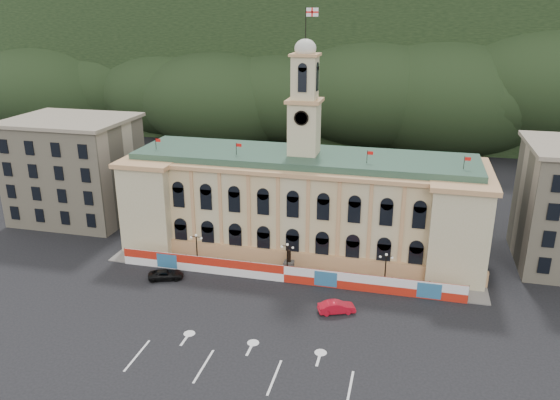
% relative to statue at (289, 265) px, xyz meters
% --- Properties ---
extents(ground, '(260.00, 260.00, 0.00)m').
position_rel_statue_xyz_m(ground, '(0.00, -18.00, -1.19)').
color(ground, black).
rests_on(ground, ground).
extents(lane_markings, '(26.00, 10.00, 0.02)m').
position_rel_statue_xyz_m(lane_markings, '(0.00, -23.00, -1.18)').
color(lane_markings, white).
rests_on(lane_markings, ground).
extents(hill_ridge, '(230.00, 80.00, 64.00)m').
position_rel_statue_xyz_m(hill_ridge, '(0.03, 103.99, 18.30)').
color(hill_ridge, black).
rests_on(hill_ridge, ground).
extents(city_hall, '(56.20, 17.60, 37.10)m').
position_rel_statue_xyz_m(city_hall, '(0.00, 9.63, 6.66)').
color(city_hall, '#C7B98F').
rests_on(city_hall, ground).
extents(side_building_left, '(21.00, 17.00, 18.60)m').
position_rel_statue_xyz_m(side_building_left, '(-43.00, 12.93, 8.14)').
color(side_building_left, '#B7AA8D').
rests_on(side_building_left, ground).
extents(hoarding_fence, '(50.00, 0.44, 2.50)m').
position_rel_statue_xyz_m(hoarding_fence, '(0.06, -2.93, 0.06)').
color(hoarding_fence, red).
rests_on(hoarding_fence, ground).
extents(pavement, '(56.00, 5.50, 0.16)m').
position_rel_statue_xyz_m(pavement, '(0.00, -0.25, -1.11)').
color(pavement, slate).
rests_on(pavement, ground).
extents(statue, '(1.40, 1.40, 3.72)m').
position_rel_statue_xyz_m(statue, '(0.00, 0.00, 0.00)').
color(statue, '#595651').
rests_on(statue, ground).
extents(lamp_left, '(1.96, 0.44, 5.15)m').
position_rel_statue_xyz_m(lamp_left, '(-14.00, -1.00, 1.89)').
color(lamp_left, black).
rests_on(lamp_left, ground).
extents(lamp_center, '(1.96, 0.44, 5.15)m').
position_rel_statue_xyz_m(lamp_center, '(0.00, -1.00, 1.89)').
color(lamp_center, black).
rests_on(lamp_center, ground).
extents(lamp_right, '(1.96, 0.44, 5.15)m').
position_rel_statue_xyz_m(lamp_right, '(14.00, -1.00, 1.89)').
color(lamp_right, black).
rests_on(lamp_right, ground).
extents(red_sedan, '(5.00, 5.94, 1.58)m').
position_rel_statue_xyz_m(red_sedan, '(8.49, -9.48, -0.40)').
color(red_sedan, red).
rests_on(red_sedan, ground).
extents(black_suv, '(5.76, 6.66, 1.41)m').
position_rel_statue_xyz_m(black_suv, '(-16.72, -6.22, -0.48)').
color(black_suv, black).
rests_on(black_suv, ground).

